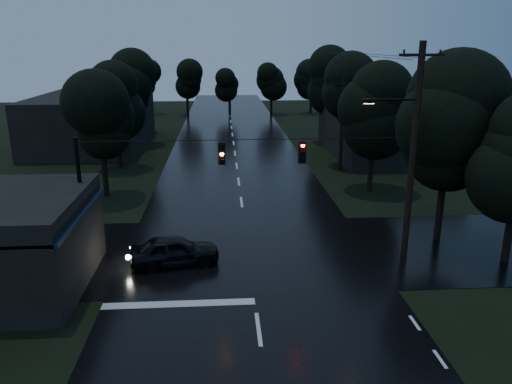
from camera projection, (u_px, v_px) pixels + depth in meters
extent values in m
cube|color=black|center=(237.00, 166.00, 41.83)|extent=(12.00, 120.00, 0.02)
cube|color=black|center=(248.00, 252.00, 24.62)|extent=(60.00, 9.00, 0.02)
cube|color=black|center=(5.00, 215.00, 20.18)|extent=(6.00, 7.00, 0.12)
cube|color=black|center=(81.00, 214.00, 20.38)|extent=(0.30, 7.00, 0.15)
cylinder|color=black|center=(58.00, 285.00, 17.98)|extent=(0.10, 0.10, 3.00)
cylinder|color=black|center=(97.00, 227.00, 23.72)|extent=(0.10, 0.10, 3.00)
cube|color=#FFD966|center=(71.00, 244.00, 19.14)|extent=(0.06, 1.60, 0.50)
cube|color=#FFD966|center=(89.00, 220.00, 21.72)|extent=(0.06, 1.20, 0.50)
cube|color=black|center=(387.00, 130.00, 45.95)|extent=(10.00, 14.00, 4.40)
cube|color=black|center=(93.00, 120.00, 49.75)|extent=(10.00, 16.00, 5.00)
cylinder|color=black|center=(413.00, 155.00, 22.73)|extent=(0.30, 0.30, 10.00)
cube|color=black|center=(422.00, 55.00, 21.48)|extent=(2.00, 0.12, 0.12)
cylinder|color=black|center=(394.00, 100.00, 21.95)|extent=(2.20, 0.10, 0.10)
cube|color=black|center=(369.00, 101.00, 21.89)|extent=(0.60, 0.25, 0.18)
cube|color=#FFB266|center=(369.00, 103.00, 21.92)|extent=(0.45, 0.18, 0.03)
cylinder|color=black|center=(342.00, 124.00, 39.40)|extent=(0.30, 0.30, 7.50)
cube|color=black|center=(344.00, 84.00, 38.50)|extent=(2.00, 0.12, 0.12)
cylinder|color=black|center=(82.00, 203.00, 22.32)|extent=(0.18, 0.18, 6.00)
cylinder|color=black|center=(249.00, 140.00, 22.01)|extent=(15.00, 0.03, 0.03)
cube|color=black|center=(222.00, 153.00, 22.10)|extent=(0.32, 0.25, 1.00)
sphere|color=orange|center=(222.00, 154.00, 21.96)|extent=(0.18, 0.18, 0.18)
cube|color=black|center=(302.00, 152.00, 22.34)|extent=(0.32, 0.25, 1.00)
sphere|color=#FF0C07|center=(303.00, 153.00, 22.20)|extent=(0.18, 0.18, 0.18)
cylinder|color=black|center=(439.00, 214.00, 25.84)|extent=(0.36, 0.36, 2.80)
sphere|color=black|center=(446.00, 149.00, 24.87)|extent=(4.48, 4.48, 4.48)
sphere|color=black|center=(449.00, 126.00, 24.52)|extent=(4.48, 4.48, 4.48)
sphere|color=black|center=(452.00, 101.00, 24.18)|extent=(4.48, 4.48, 4.48)
cylinder|color=black|center=(508.00, 237.00, 23.15)|extent=(0.36, 0.36, 2.45)
cylinder|color=black|center=(105.00, 179.00, 33.24)|extent=(0.36, 0.36, 2.45)
sphere|color=black|center=(101.00, 134.00, 32.39)|extent=(3.92, 3.92, 3.92)
sphere|color=black|center=(100.00, 118.00, 32.09)|extent=(3.92, 3.92, 3.92)
sphere|color=black|center=(99.00, 102.00, 31.79)|extent=(3.92, 3.92, 3.92)
cylinder|color=black|center=(119.00, 152.00, 40.82)|extent=(0.36, 0.36, 2.62)
sphere|color=black|center=(116.00, 113.00, 39.91)|extent=(4.20, 4.20, 4.20)
sphere|color=black|center=(115.00, 99.00, 39.59)|extent=(4.20, 4.20, 4.20)
sphere|color=black|center=(114.00, 85.00, 39.27)|extent=(4.20, 4.20, 4.20)
cylinder|color=black|center=(132.00, 131.00, 50.32)|extent=(0.36, 0.36, 2.80)
sphere|color=black|center=(130.00, 97.00, 49.35)|extent=(4.48, 4.48, 4.48)
sphere|color=black|center=(129.00, 85.00, 49.00)|extent=(4.48, 4.48, 4.48)
sphere|color=black|center=(128.00, 72.00, 48.66)|extent=(4.48, 4.48, 4.48)
cylinder|color=black|center=(370.00, 173.00, 34.40)|extent=(0.36, 0.36, 2.62)
sphere|color=black|center=(373.00, 127.00, 33.49)|extent=(4.20, 4.20, 4.20)
sphere|color=black|center=(375.00, 110.00, 33.17)|extent=(4.20, 4.20, 4.20)
sphere|color=black|center=(376.00, 93.00, 32.85)|extent=(4.20, 4.20, 4.20)
cylinder|color=black|center=(350.00, 148.00, 42.07)|extent=(0.36, 0.36, 2.80)
sphere|color=black|center=(352.00, 108.00, 41.09)|extent=(4.48, 4.48, 4.48)
sphere|color=black|center=(353.00, 93.00, 40.75)|extent=(4.48, 4.48, 4.48)
sphere|color=black|center=(354.00, 78.00, 40.41)|extent=(4.48, 4.48, 4.48)
cylinder|color=black|center=(332.00, 128.00, 51.64)|extent=(0.36, 0.36, 2.97)
sphere|color=black|center=(333.00, 92.00, 50.61)|extent=(4.76, 4.76, 4.76)
sphere|color=black|center=(334.00, 80.00, 50.24)|extent=(4.76, 4.76, 4.76)
sphere|color=black|center=(334.00, 67.00, 49.88)|extent=(4.76, 4.76, 4.76)
imported|color=black|center=(175.00, 250.00, 23.05)|extent=(4.30, 2.33, 1.39)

